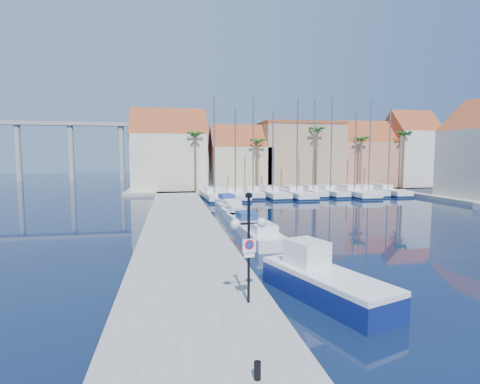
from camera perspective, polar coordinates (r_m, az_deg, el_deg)
The scene contains 33 objects.
ground at distance 20.50m, azimuth 19.06°, elevation -11.87°, with size 260.00×260.00×0.00m, color black.
quay_west at distance 31.02m, azimuth -8.86°, elevation -5.29°, with size 6.00×77.00×0.50m, color gray.
shore_north at distance 68.17m, azimuth 6.44°, elevation 0.58°, with size 54.00×16.00×0.50m, color gray.
lamp_post at distance 13.94m, azimuth 1.34°, elevation -5.96°, with size 1.41×0.54×4.17m.
bollard at distance 10.24m, azimuth 2.66°, elevation -25.53°, with size 0.18×0.18×0.46m, color black.
fishing_boat at distance 16.66m, azimuth 12.53°, elevation -13.03°, with size 4.10×6.80×2.26m.
motorboat_west_0 at distance 26.49m, azimuth 3.21°, elevation -6.51°, with size 2.38×6.72×1.40m.
motorboat_west_1 at distance 31.78m, azimuth 0.78°, elevation -4.50°, with size 2.31×6.53×1.40m.
motorboat_west_2 at distance 36.03m, azimuth -0.89°, elevation -3.31°, with size 2.04×5.27×1.40m.
motorboat_west_3 at distance 40.10m, azimuth -1.54°, elevation -2.42°, with size 2.41×6.16×1.40m.
motorboat_west_4 at distance 46.53m, azimuth -2.24°, elevation -1.33°, with size 2.92×7.28×1.40m.
motorboat_west_5 at distance 50.46m, azimuth -2.95°, elevation -0.80°, with size 2.25×5.52×1.40m.
sailboat_0 at distance 53.23m, azimuth -4.01°, elevation -0.40°, with size 3.60×11.74×14.13m.
sailboat_1 at distance 53.74m, azimuth -0.81°, elevation -0.35°, with size 3.38×11.46×12.67m.
sailboat_2 at distance 55.24m, azimuth 1.92°, elevation -0.11°, with size 2.69×8.59×14.47m.
sailboat_3 at distance 55.40m, azimuth 4.78°, elevation -0.19°, with size 3.19×10.71×12.22m.
sailboat_4 at distance 55.71m, azimuth 8.38°, elevation -0.18°, with size 3.04×11.27×14.15m.
sailboat_5 at distance 57.77m, azimuth 10.93°, elevation 0.05°, with size 2.41×8.23×14.29m.
sailboat_6 at distance 58.33m, azimuth 13.35°, elevation 0.04°, with size 3.04×9.03×14.61m.
sailboat_7 at distance 59.16m, azimuth 16.70°, elevation -0.05°, with size 3.13×11.84×12.16m.
sailboat_8 at distance 61.18m, azimuth 18.72°, elevation 0.13°, with size 2.54×9.14×14.47m.
sailboat_9 at distance 62.69m, azimuth 21.30°, elevation 0.14°, with size 2.74×9.99×13.44m.
building_0 at distance 63.98m, azimuth -10.72°, elevation 5.83°, with size 12.30×9.00×13.50m.
building_1 at distance 65.06m, azimuth -0.03°, elevation 4.83°, with size 10.30×8.00×11.00m.
building_2 at distance 68.86m, azimuth 8.89°, elevation 5.60°, with size 14.20×10.20×11.50m.
building_3 at distance 72.83m, azimuth 18.13°, elevation 5.07°, with size 10.30×8.00×12.00m.
building_4 at distance 76.72m, azimuth 24.46°, elevation 5.69°, with size 8.30×8.00×14.00m.
palm_0 at distance 59.18m, azimuth -6.86°, elevation 8.40°, with size 2.60×2.60×10.15m.
palm_1 at distance 60.61m, azimuth 2.71°, elevation 7.47°, with size 2.60×2.60×9.15m.
palm_2 at distance 63.72m, azimuth 11.61°, elevation 8.96°, with size 2.60×2.60×11.15m.
palm_3 at distance 67.05m, azimuth 17.99°, elevation 7.42°, with size 2.60×2.60×9.65m.
palm_4 at distance 71.24m, azimuth 23.73°, elevation 7.85°, with size 2.60×2.60×10.65m.
viaduct at distance 103.30m, azimuth -27.17°, elevation 7.21°, with size 48.00×2.20×14.45m.
Camera 1 is at (-9.81, -16.97, 6.00)m, focal length 28.00 mm.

